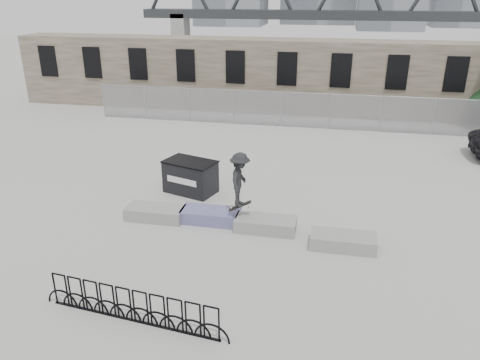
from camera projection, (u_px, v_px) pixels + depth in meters
name	position (u px, v px, depth m)	size (l,w,h in m)	color
ground	(236.00, 226.00, 15.79)	(120.00, 120.00, 0.00)	#AEAFAA
stone_wall	(289.00, 76.00, 29.65)	(36.00, 2.58, 4.50)	brown
chainlink_fence	(281.00, 109.00, 26.72)	(22.06, 0.06, 2.02)	gray
planter_far_left	(155.00, 212.00, 16.19)	(2.00, 0.90, 0.44)	gray
planter_center_left	(210.00, 215.00, 15.99)	(2.00, 0.90, 0.44)	#332F8D
planter_center_right	(266.00, 224.00, 15.40)	(2.00, 0.90, 0.44)	gray
planter_offset	(343.00, 241.00, 14.37)	(2.00, 0.90, 0.44)	gray
dumpster	(191.00, 176.00, 18.17)	(2.22, 1.73, 1.28)	black
bike_rack	(132.00, 306.00, 11.10)	(4.91, 0.64, 0.90)	black
truss_bridge	(395.00, 15.00, 62.20)	(70.00, 3.00, 9.80)	#2D3033
skateboarder	(240.00, 180.00, 15.02)	(0.76, 1.17, 2.02)	black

